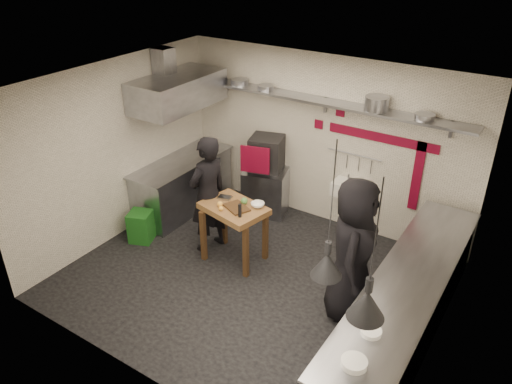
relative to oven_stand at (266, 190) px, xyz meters
The scene contains 47 objects.
floor 2.01m from the oven_stand, 63.64° to the right, with size 5.00×5.00×0.00m, color black.
ceiling 3.11m from the oven_stand, 63.64° to the right, with size 5.00×5.00×0.00m, color beige.
wall_back 1.37m from the oven_stand, 20.73° to the left, with size 5.00×0.04×2.80m, color white.
wall_front 4.09m from the oven_stand, 77.24° to the right, with size 5.00×0.04×2.80m, color white.
wall_left 2.60m from the oven_stand, 132.56° to the right, with size 0.04×4.20×2.80m, color white.
wall_right 3.94m from the oven_stand, 27.64° to the right, with size 0.04×4.20×2.80m, color white.
red_band_horiz 2.25m from the oven_stand, ahead, with size 1.70×0.02×0.14m, color maroon.
red_band_vert 2.57m from the oven_stand, ahead, with size 0.14×0.02×1.10m, color maroon.
red_tile_a 1.94m from the oven_stand, 15.47° to the left, with size 0.14×0.02×0.14m, color maroon.
red_tile_b 1.53m from the oven_stand, 21.87° to the left, with size 0.14×0.02×0.14m, color maroon.
back_shelf 1.94m from the oven_stand, ahead, with size 4.60×0.34×0.04m, color gray.
shelf_bracket_left 1.94m from the oven_stand, 163.58° to the left, with size 0.04×0.06×0.24m, color gray.
shelf_bracket_mid 1.87m from the oven_stand, 18.99° to the left, with size 0.04×0.06×0.24m, color gray.
shelf_bracket_right 3.23m from the oven_stand, ahead, with size 0.04×0.06×0.24m, color gray.
pan_far_left 1.90m from the oven_stand, 166.54° to the left, with size 0.29×0.29×0.09m, color gray.
pan_mid_left 1.79m from the oven_stand, 129.89° to the left, with size 0.26×0.26×0.07m, color gray.
stock_pot 2.53m from the oven_stand, ahead, with size 0.34×0.34×0.20m, color gray.
pan_right 3.02m from the oven_stand, ahead, with size 0.27×0.27×0.08m, color gray.
oven_stand is the anchor object (origin of this frame).
combi_oven 0.69m from the oven_stand, 120.40° to the left, with size 0.53×0.49×0.58m, color black.
oven_door 0.75m from the oven_stand, 96.82° to the right, with size 0.49×0.03×0.46m, color maroon.
oven_glass 0.74m from the oven_stand, 87.18° to the right, with size 0.38×0.02×0.34m, color black.
hand_sink 1.48m from the oven_stand, ahead, with size 0.46×0.34×0.22m, color white.
sink_tap 1.54m from the oven_stand, ahead, with size 0.03×0.03×0.14m, color gray.
sink_drain 1.43m from the oven_stand, ahead, with size 0.06×0.06×0.66m, color gray.
utensil_rail 1.72m from the oven_stand, 11.56° to the left, with size 0.02×0.02×0.90m, color gray.
counter_right 3.51m from the oven_stand, 30.30° to the right, with size 0.70×3.80×0.90m, color gray.
counter_right_top 3.54m from the oven_stand, 30.30° to the right, with size 0.76×3.90×0.03m, color gray.
plate_stack 4.49m from the oven_stand, 47.70° to the right, with size 0.24×0.24×0.07m, color white.
small_bowl_right 4.14m from the oven_stand, 43.53° to the right, with size 0.21×0.21×0.05m, color white.
counter_left 1.46m from the oven_stand, 150.58° to the right, with size 0.70×1.90×0.90m, color gray.
counter_left_top 1.55m from the oven_stand, 150.58° to the right, with size 0.76×2.00×0.03m, color gray.
extractor_hood 2.25m from the oven_stand, 149.58° to the right, with size 0.78×1.60×0.50m, color gray.
hood_duct 2.70m from the oven_stand, 154.01° to the right, with size 0.28×0.28×0.50m, color gray.
green_bin 2.22m from the oven_stand, 122.01° to the right, with size 0.34×0.34×0.50m, color #1A5E1B.
prep_table 1.53m from the oven_stand, 75.96° to the right, with size 0.92×0.64×0.92m, color olive, non-canonical shape.
cutting_board 1.67m from the oven_stand, 73.63° to the right, with size 0.36×0.26×0.03m, color #452D18.
pepper_mill 1.90m from the oven_stand, 69.83° to the right, with size 0.05×0.05×0.20m, color black.
lemon_a 1.71m from the oven_stand, 82.31° to the right, with size 0.08×0.08×0.08m, color #FFB440.
lemon_b 1.81m from the oven_stand, 79.97° to the right, with size 0.07×0.07×0.07m, color #FFB440.
veg_ball 1.54m from the oven_stand, 71.03° to the right, with size 0.10×0.10×0.10m, color #518B40.
steel_tray 1.48m from the oven_stand, 84.47° to the right, with size 0.19×0.13×0.03m, color gray.
bowl 1.58m from the oven_stand, 62.97° to the right, with size 0.20×0.20×0.06m, color white.
heat_lamp_near 3.93m from the oven_stand, 48.20° to the right, with size 0.33×0.33×1.51m, color black, non-canonical shape.
heat_lamp_far 4.67m from the oven_stand, 46.49° to the right, with size 0.34×0.34×1.39m, color black, non-canonical shape.
chef_left 1.53m from the oven_stand, 95.39° to the right, with size 0.68×0.44×1.85m, color black.
chef_right 2.86m from the oven_stand, 35.88° to the right, with size 0.94×0.61×1.93m, color black.
Camera 1 is at (3.15, -4.74, 4.49)m, focal length 35.00 mm.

